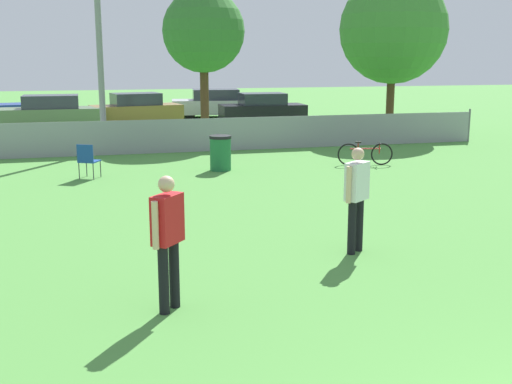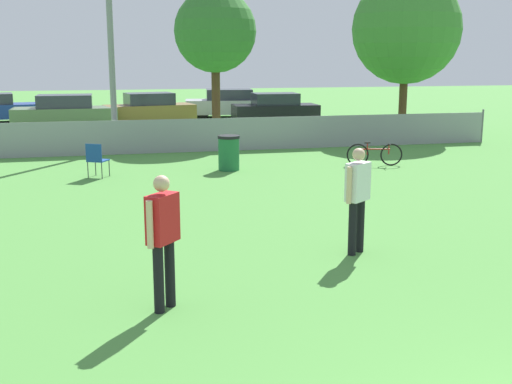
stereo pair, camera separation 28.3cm
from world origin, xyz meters
name	(u,v)px [view 2 (the right image)]	position (x,y,z in m)	size (l,w,h in m)	color
fence_backline	(220,135)	(0.00, 18.00, 0.55)	(19.75, 0.07, 1.21)	gray
tree_near_pole	(215,32)	(0.41, 20.98, 4.00)	(3.04, 3.04, 5.54)	#4C331E
tree_far_right	(406,29)	(7.99, 20.80, 4.14)	(4.27, 4.27, 6.29)	#4C331E
player_receiver_white	(357,193)	(0.08, 6.23, 1.00)	(0.49, 0.44, 1.71)	black
player_defender_red	(163,232)	(-3.13, 4.60, 1.00)	(0.45, 0.47, 1.71)	black
folding_chair_sideline	(96,158)	(-3.99, 13.96, 0.52)	(0.61, 0.61, 0.91)	#333338
bicycle_sideline	(375,154)	(3.83, 14.03, 0.34)	(1.59, 0.51, 0.69)	black
trash_bin	(229,153)	(-0.42, 14.29, 0.49)	(0.61, 0.61, 0.97)	#1E6638
parked_car_olive	(66,113)	(-5.34, 26.36, 0.70)	(4.47, 1.84, 1.47)	black
parked_car_tan	(150,109)	(-1.63, 27.20, 0.70)	(4.29, 2.37, 1.46)	black
parked_car_silver	(229,104)	(2.68, 29.97, 0.70)	(4.71, 2.41, 1.45)	black
parked_car_dark	(275,109)	(4.11, 26.09, 0.69)	(3.98, 1.82, 1.44)	black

